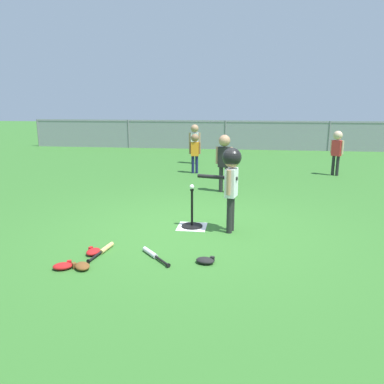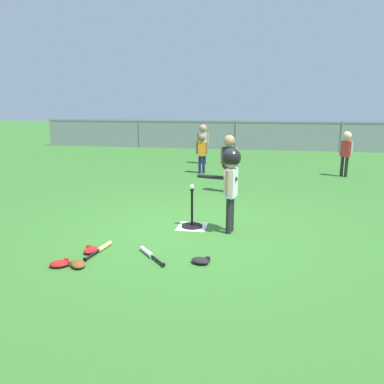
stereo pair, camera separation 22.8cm
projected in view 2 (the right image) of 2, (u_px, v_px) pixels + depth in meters
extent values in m
plane|color=#336B28|center=(191.00, 230.00, 5.67)|extent=(60.00, 60.00, 0.00)
cube|color=white|center=(192.00, 226.00, 5.81)|extent=(0.44, 0.44, 0.01)
cylinder|color=black|center=(192.00, 226.00, 5.81)|extent=(0.32, 0.32, 0.03)
cylinder|color=black|center=(192.00, 207.00, 5.74)|extent=(0.04, 0.04, 0.57)
cylinder|color=black|center=(192.00, 190.00, 5.67)|extent=(0.06, 0.06, 0.02)
sphere|color=white|center=(192.00, 187.00, 5.66)|extent=(0.07, 0.07, 0.07)
cylinder|color=#262626|center=(229.00, 216.00, 5.46)|extent=(0.08, 0.08, 0.53)
cylinder|color=#262626|center=(231.00, 214.00, 5.57)|extent=(0.08, 0.08, 0.53)
cube|color=white|center=(231.00, 183.00, 5.40)|extent=(0.19, 0.26, 0.41)
cylinder|color=tan|center=(228.00, 183.00, 5.26)|extent=(0.06, 0.06, 0.36)
cylinder|color=tan|center=(234.00, 179.00, 5.53)|extent=(0.06, 0.06, 0.36)
sphere|color=tan|center=(231.00, 160.00, 5.32)|extent=(0.24, 0.24, 0.24)
sphere|color=black|center=(231.00, 157.00, 5.32)|extent=(0.27, 0.27, 0.27)
cylinder|color=black|center=(217.00, 177.00, 5.47)|extent=(0.60, 0.19, 0.06)
cylinder|color=#191E4C|center=(205.00, 155.00, 11.66)|extent=(0.08, 0.08, 0.53)
cylinder|color=#191E4C|center=(201.00, 155.00, 11.66)|extent=(0.08, 0.08, 0.53)
cube|color=white|center=(203.00, 140.00, 11.55)|extent=(0.25, 0.17, 0.42)
cylinder|color=tan|center=(208.00, 139.00, 11.53)|extent=(0.06, 0.06, 0.36)
cylinder|color=tan|center=(198.00, 139.00, 11.55)|extent=(0.06, 0.06, 0.36)
sphere|color=tan|center=(203.00, 128.00, 11.47)|extent=(0.24, 0.24, 0.24)
cylinder|color=#262626|center=(231.00, 180.00, 7.93)|extent=(0.08, 0.08, 0.54)
cylinder|color=#262626|center=(226.00, 180.00, 7.97)|extent=(0.08, 0.08, 0.54)
cube|color=black|center=(229.00, 157.00, 7.84)|extent=(0.26, 0.18, 0.42)
cylinder|color=tan|center=(236.00, 156.00, 7.79)|extent=(0.06, 0.06, 0.36)
cylinder|color=tan|center=(222.00, 155.00, 7.88)|extent=(0.06, 0.06, 0.36)
sphere|color=tan|center=(229.00, 141.00, 7.76)|extent=(0.24, 0.24, 0.24)
cylinder|color=#262626|center=(346.00, 167.00, 9.61)|extent=(0.08, 0.08, 0.51)
cylinder|color=#262626|center=(342.00, 166.00, 9.68)|extent=(0.08, 0.08, 0.51)
cube|color=red|center=(346.00, 149.00, 9.54)|extent=(0.27, 0.24, 0.40)
cylinder|color=beige|center=(352.00, 148.00, 9.44)|extent=(0.06, 0.06, 0.34)
cylinder|color=beige|center=(340.00, 147.00, 9.63)|extent=(0.06, 0.06, 0.34)
sphere|color=beige|center=(347.00, 136.00, 9.46)|extent=(0.23, 0.23, 0.23)
cylinder|color=#191E4C|center=(204.00, 165.00, 10.10)|extent=(0.07, 0.07, 0.47)
cylinder|color=#191E4C|center=(200.00, 165.00, 10.11)|extent=(0.07, 0.07, 0.47)
cube|color=orange|center=(202.00, 149.00, 10.01)|extent=(0.22, 0.15, 0.36)
cylinder|color=#8C6647|center=(207.00, 148.00, 9.99)|extent=(0.05, 0.05, 0.31)
cylinder|color=#8C6647|center=(197.00, 148.00, 10.01)|extent=(0.05, 0.05, 0.31)
sphere|color=#8C6647|center=(202.00, 138.00, 9.94)|extent=(0.21, 0.21, 0.21)
cylinder|color=silver|center=(147.00, 252.00, 4.76)|extent=(0.25, 0.27, 0.06)
cylinder|color=black|center=(157.00, 260.00, 4.51)|extent=(0.22, 0.25, 0.03)
cylinder|color=black|center=(163.00, 265.00, 4.38)|extent=(0.05, 0.04, 0.05)
cylinder|color=#DBB266|center=(104.00, 246.00, 4.94)|extent=(0.10, 0.30, 0.06)
cylinder|color=black|center=(92.00, 255.00, 4.67)|extent=(0.07, 0.29, 0.03)
cylinder|color=black|center=(85.00, 259.00, 4.53)|extent=(0.05, 0.02, 0.05)
ellipsoid|color=brown|center=(78.00, 264.00, 4.39)|extent=(0.26, 0.27, 0.07)
cube|color=brown|center=(71.00, 263.00, 4.41)|extent=(0.06, 0.06, 0.06)
ellipsoid|color=#B21919|center=(91.00, 250.00, 4.81)|extent=(0.18, 0.24, 0.07)
cube|color=#B21919|center=(89.00, 248.00, 4.89)|extent=(0.05, 0.05, 0.06)
ellipsoid|color=#B21919|center=(59.00, 264.00, 4.40)|extent=(0.26, 0.22, 0.07)
cube|color=#B21919|center=(66.00, 261.00, 4.48)|extent=(0.06, 0.05, 0.06)
ellipsoid|color=black|center=(200.00, 261.00, 4.48)|extent=(0.25, 0.21, 0.07)
cube|color=black|center=(208.00, 259.00, 4.52)|extent=(0.06, 0.05, 0.06)
cylinder|color=slate|center=(51.00, 132.00, 16.42)|extent=(0.06, 0.06, 1.15)
cylinder|color=slate|center=(139.00, 134.00, 15.74)|extent=(0.06, 0.06, 1.15)
cylinder|color=slate|center=(235.00, 135.00, 15.06)|extent=(0.06, 0.06, 1.15)
cylinder|color=slate|center=(341.00, 137.00, 14.37)|extent=(0.06, 0.06, 1.15)
cube|color=gray|center=(236.00, 122.00, 14.94)|extent=(16.00, 0.03, 0.03)
cube|color=gray|center=(235.00, 135.00, 15.06)|extent=(16.00, 0.01, 1.15)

